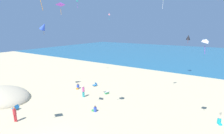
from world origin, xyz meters
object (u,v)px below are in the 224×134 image
Objects in this scene: person_3 at (219,121)px; person_2 at (83,91)px; kite_blue at (43,27)px; kite_white at (207,41)px; kite_pink at (109,15)px; kite_teal at (77,1)px; beach_chair_far_left at (16,107)px; beach_chair_far_right at (95,84)px; cooler_box at (107,93)px; person_4 at (95,109)px; kite_purple at (61,4)px; person_1 at (15,113)px; kite_black at (188,37)px; person_0 at (78,87)px.

person_2 is at bearing -105.70° from person_3.
kite_white is at bearing 4.62° from kite_blue.
kite_pink is 0.81× the size of kite_blue.
kite_teal is at bearing -126.93° from person_3.
beach_chair_far_right is at bearing -122.97° from beach_chair_far_left.
kite_white reaches higher than beach_chair_far_right.
beach_chair_far_right is at bearing 153.36° from cooler_box.
person_4 is at bearing -170.17° from beach_chair_far_left.
kite_pink reaches higher than beach_chair_far_right.
beach_chair_far_right is 16.54m from person_3.
kite_teal is at bearing 127.62° from kite_purple.
beach_chair_far_right is (2.40, 10.91, -0.05)m from beach_chair_far_left.
kite_teal is (-6.07, 15.23, 12.57)m from person_1.
kite_pink is at bearing 89.23° from kite_blue.
person_1 is at bearing -59.01° from kite_blue.
person_3 is (16.40, 10.18, -0.62)m from person_1.
beach_chair_far_right is at bearing -63.82° from person_4.
person_4 reaches higher than cooler_box.
kite_white is (20.69, -6.94, -5.68)m from kite_teal.
beach_chair_far_right is 0.60× the size of kite_pink.
beach_chair_far_left is 0.53× the size of person_2.
kite_blue reaches higher than kite_black.
kite_pink is 15.37m from kite_blue.
person_1 reaches higher than beach_chair_far_right.
beach_chair_far_left reaches higher than beach_chair_far_right.
kite_pink is (-20.27, 11.77, 11.24)m from person_3.
person_2 is at bearing -69.25° from kite_pink.
beach_chair_far_right is 19.27m from kite_black.
person_1 is 1.16× the size of kite_pink.
beach_chair_far_right is 0.51× the size of person_1.
kite_teal is (-3.65, 13.96, 13.18)m from beach_chair_far_left.
person_4 is 0.42× the size of kite_blue.
person_2 is (-1.94, -2.55, 0.74)m from cooler_box.
person_3 is at bearing 46.76° from kite_white.
person_4 is (-11.28, -4.48, 0.00)m from person_3.
kite_purple is (3.63, -5.33, 10.75)m from person_0.
kite_pink is (-9.00, 16.25, 11.24)m from person_4.
person_4 is at bearing 48.33° from person_2.
person_2 is 14.87m from kite_white.
person_4 is at bearing 34.88° from person_0.
kite_purple is 0.88× the size of kite_teal.
kite_pink reaches higher than person_3.
person_0 is 1.17× the size of person_3.
kite_teal reaches higher than cooler_box.
beach_chair_far_left is 11.17m from beach_chair_far_right.
kite_pink is 0.81× the size of kite_black.
beach_chair_far_right is 14.86m from kite_teal.
kite_blue is at bearing -16.49° from beach_chair_far_right.
cooler_box is at bearing 83.76° from beach_chair_far_right.
kite_white is (9.50, 2.59, 7.51)m from person_4.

